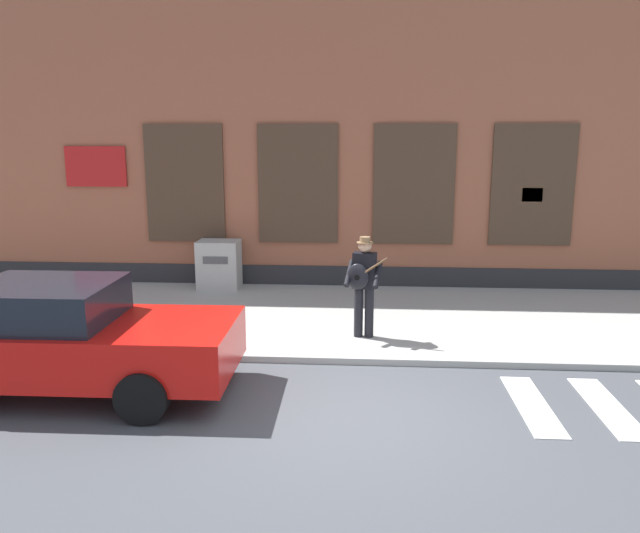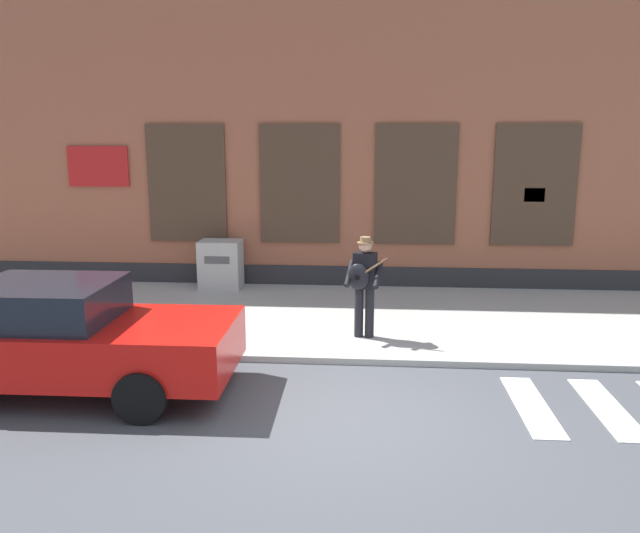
{
  "view_description": "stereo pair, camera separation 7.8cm",
  "coord_description": "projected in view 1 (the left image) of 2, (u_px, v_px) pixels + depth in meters",
  "views": [
    {
      "loc": [
        0.16,
        -7.32,
        3.45
      ],
      "look_at": [
        -0.48,
        2.06,
        1.48
      ],
      "focal_mm": 35.0,
      "sensor_mm": 36.0,
      "label": 1
    },
    {
      "loc": [
        0.24,
        -7.31,
        3.45
      ],
      "look_at": [
        -0.48,
        2.06,
        1.48
      ],
      "focal_mm": 35.0,
      "sensor_mm": 36.0,
      "label": 2
    }
  ],
  "objects": [
    {
      "name": "busker",
      "position": [
        363.0,
        281.0,
        10.4
      ],
      "size": [
        0.72,
        0.61,
        1.72
      ],
      "color": "black",
      "rests_on": "sidewalk"
    },
    {
      "name": "ground_plane",
      "position": [
        347.0,
        415.0,
        7.86
      ],
      "size": [
        160.0,
        160.0,
        0.0
      ],
      "primitive_type": "plane",
      "color": "#424449"
    },
    {
      "name": "red_car",
      "position": [
        62.0,
        338.0,
        8.44
      ],
      "size": [
        4.62,
        2.02,
        1.53
      ],
      "color": "red",
      "rests_on": "ground"
    },
    {
      "name": "building_backdrop",
      "position": [
        357.0,
        129.0,
        15.49
      ],
      "size": [
        28.0,
        4.06,
        7.25
      ],
      "color": "#99563D",
      "rests_on": "ground"
    },
    {
      "name": "sidewalk",
      "position": [
        353.0,
        317.0,
        11.92
      ],
      "size": [
        28.0,
        4.82,
        0.1
      ],
      "color": "#9E9E99",
      "rests_on": "ground"
    },
    {
      "name": "utility_box",
      "position": [
        219.0,
        264.0,
        13.92
      ],
      "size": [
        0.92,
        0.69,
        1.08
      ],
      "color": "#ADADA8",
      "rests_on": "sidewalk"
    }
  ]
}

